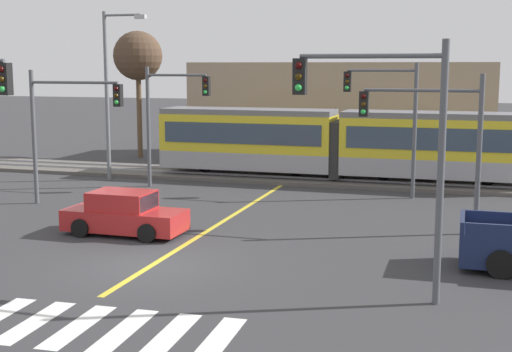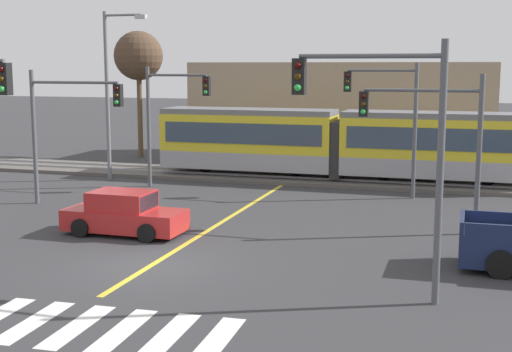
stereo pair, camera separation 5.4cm
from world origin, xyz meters
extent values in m
plane|color=#333335|center=(0.00, 0.00, 0.00)|extent=(200.00, 200.00, 0.00)
cube|color=#56514C|center=(0.00, 16.84, 0.09)|extent=(120.00, 4.00, 0.18)
cube|color=#939399|center=(0.00, 16.12, 0.23)|extent=(120.00, 0.08, 0.10)
cube|color=#939399|center=(0.00, 17.56, 0.23)|extent=(120.00, 0.08, 0.10)
cube|color=#9E9EA3|center=(-2.30, 16.84, 0.98)|extent=(9.00, 2.60, 0.90)
cube|color=yellow|center=(-2.30, 16.84, 2.38)|extent=(9.00, 2.60, 1.90)
cube|color=#384756|center=(-2.30, 15.52, 2.43)|extent=(8.28, 0.04, 1.04)
cube|color=slate|center=(-2.30, 16.84, 3.47)|extent=(9.00, 2.39, 0.28)
cylinder|color=black|center=(0.18, 16.84, 0.53)|extent=(0.70, 0.20, 0.70)
cylinder|color=black|center=(-4.77, 16.84, 0.53)|extent=(0.70, 0.20, 0.70)
cube|color=#9E9EA3|center=(7.20, 16.84, 0.98)|extent=(9.00, 2.60, 0.90)
cube|color=yellow|center=(7.20, 16.84, 2.38)|extent=(9.00, 2.60, 1.90)
cube|color=#384756|center=(7.20, 15.52, 2.43)|extent=(8.28, 0.04, 1.04)
cube|color=slate|center=(7.20, 16.84, 3.47)|extent=(9.00, 2.39, 0.28)
cylinder|color=black|center=(9.68, 16.84, 0.53)|extent=(0.70, 0.20, 0.70)
cylinder|color=black|center=(4.73, 16.84, 0.53)|extent=(0.70, 0.20, 0.70)
cube|color=#2D2D2D|center=(2.45, 16.84, 1.68)|extent=(0.50, 2.34, 2.80)
cube|color=silver|center=(-0.55, -4.97, 0.00)|extent=(0.67, 2.82, 0.01)
cube|color=silver|center=(0.55, -4.93, 0.00)|extent=(0.67, 2.82, 0.01)
cube|color=silver|center=(1.65, -4.89, 0.00)|extent=(0.67, 2.82, 0.01)
cube|color=silver|center=(2.75, -4.84, 0.00)|extent=(0.67, 2.82, 0.01)
cube|color=silver|center=(3.85, -4.80, 0.00)|extent=(0.67, 2.82, 0.01)
cube|color=gold|center=(0.00, 5.94, 0.00)|extent=(0.20, 17.79, 0.01)
cube|color=#B22323|center=(-2.57, 3.43, 0.52)|extent=(4.22, 1.75, 0.72)
cube|color=#B22323|center=(-2.67, 3.43, 1.20)|extent=(2.12, 1.54, 0.64)
cube|color=#384756|center=(-1.67, 3.42, 1.20)|extent=(0.12, 1.43, 0.52)
cube|color=#384756|center=(-2.66, 4.21, 1.20)|extent=(1.79, 0.06, 0.48)
cylinder|color=black|center=(-1.30, 4.27, 0.32)|extent=(0.64, 0.23, 0.64)
cylinder|color=black|center=(-1.32, 2.57, 0.32)|extent=(0.64, 0.23, 0.64)
cylinder|color=black|center=(-3.82, 4.29, 0.32)|extent=(0.64, 0.23, 0.64)
cylinder|color=black|center=(-3.84, 2.59, 0.32)|extent=(0.64, 0.23, 0.64)
cube|color=#192347|center=(10.12, 3.65, 1.32)|extent=(2.70, 0.16, 0.36)
cube|color=#192347|center=(8.71, 2.71, 1.32)|extent=(0.15, 1.96, 0.36)
cylinder|color=black|center=(9.77, 3.70, 0.40)|extent=(0.80, 0.29, 0.80)
cylinder|color=black|center=(9.80, 1.74, 0.40)|extent=(0.80, 0.29, 0.80)
cylinder|color=#515459|center=(8.19, -0.97, 3.22)|extent=(0.18, 0.18, 6.45)
cylinder|color=#515459|center=(6.44, -0.97, 6.05)|extent=(3.50, 0.12, 0.12)
cube|color=black|center=(4.69, -0.97, 5.55)|extent=(0.32, 0.28, 0.90)
sphere|color=#360605|center=(4.69, -1.12, 5.82)|extent=(0.18, 0.18, 0.18)
sphere|color=#3A2706|center=(4.69, -1.12, 5.55)|extent=(0.18, 0.18, 0.18)
sphere|color=green|center=(4.69, -1.12, 5.28)|extent=(0.18, 0.18, 0.18)
cube|color=black|center=(-3.66, -1.34, 5.45)|extent=(0.32, 0.28, 0.90)
sphere|color=#360605|center=(-3.66, -1.49, 5.72)|extent=(0.18, 0.18, 0.18)
sphere|color=#3A2706|center=(-3.66, -1.49, 5.45)|extent=(0.18, 0.18, 0.18)
sphere|color=green|center=(-3.66, -1.49, 5.18)|extent=(0.18, 0.18, 0.18)
cylinder|color=#515459|center=(9.12, 7.05, 2.78)|extent=(0.18, 0.18, 5.56)
cylinder|color=#515459|center=(7.12, 7.05, 4.97)|extent=(4.00, 0.12, 0.12)
cube|color=black|center=(5.12, 7.05, 4.47)|extent=(0.32, 0.28, 0.90)
sphere|color=#360605|center=(5.12, 6.90, 4.74)|extent=(0.18, 0.18, 0.18)
sphere|color=#3A2706|center=(5.12, 6.90, 4.47)|extent=(0.18, 0.18, 0.18)
sphere|color=green|center=(5.12, 6.90, 4.20)|extent=(0.18, 0.18, 0.18)
cylinder|color=#515459|center=(6.45, 13.33, 2.98)|extent=(0.18, 0.18, 5.95)
cylinder|color=#515459|center=(4.95, 13.33, 5.62)|extent=(3.00, 0.12, 0.12)
cube|color=black|center=(3.45, 13.33, 5.12)|extent=(0.32, 0.28, 0.90)
sphere|color=#360605|center=(3.45, 13.18, 5.39)|extent=(0.18, 0.18, 0.18)
sphere|color=#3A2706|center=(3.45, 13.18, 5.12)|extent=(0.18, 0.18, 0.18)
sphere|color=green|center=(3.45, 13.18, 4.85)|extent=(0.18, 0.18, 0.18)
cylinder|color=#515459|center=(-8.81, 7.42, 2.83)|extent=(0.18, 0.18, 5.65)
cylinder|color=#515459|center=(-6.81, 7.42, 5.14)|extent=(4.00, 0.12, 0.12)
cube|color=black|center=(-4.81, 7.42, 4.64)|extent=(0.32, 0.28, 0.90)
sphere|color=#360605|center=(-4.81, 7.27, 4.91)|extent=(0.18, 0.18, 0.18)
sphere|color=#3A2706|center=(-4.81, 7.27, 4.64)|extent=(0.18, 0.18, 0.18)
sphere|color=green|center=(-4.81, 7.27, 4.37)|extent=(0.18, 0.18, 0.18)
cylinder|color=#515459|center=(-6.05, 12.73, 2.89)|extent=(0.18, 0.18, 5.77)
cylinder|color=#515459|center=(-4.55, 12.73, 5.38)|extent=(3.00, 0.12, 0.12)
cube|color=black|center=(-3.05, 12.73, 4.88)|extent=(0.32, 0.28, 0.90)
sphere|color=#360605|center=(-3.05, 12.58, 5.15)|extent=(0.18, 0.18, 0.18)
sphere|color=#3A2706|center=(-3.05, 12.58, 4.88)|extent=(0.18, 0.18, 0.18)
sphere|color=green|center=(-3.05, 12.58, 4.61)|extent=(0.18, 0.18, 0.18)
cylinder|color=slate|center=(-8.90, 13.96, 4.25)|extent=(0.20, 0.20, 8.49)
cylinder|color=slate|center=(-7.91, 13.96, 8.29)|extent=(1.98, 0.12, 0.12)
cube|color=#B2B2B7|center=(-6.92, 13.96, 8.19)|extent=(0.56, 0.28, 0.20)
cylinder|color=brown|center=(-11.48, 22.78, 2.91)|extent=(0.32, 0.32, 5.82)
sphere|color=#4C3828|center=(-11.48, 22.78, 6.44)|extent=(3.09, 3.09, 3.09)
cube|color=gray|center=(0.95, 25.96, 3.01)|extent=(18.43, 6.00, 6.02)
camera|label=1|loc=(8.87, -18.44, 5.83)|focal=50.00mm
camera|label=2|loc=(8.93, -18.43, 5.83)|focal=50.00mm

